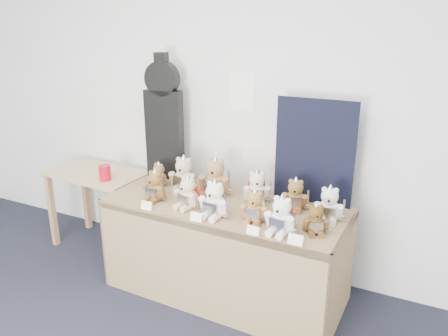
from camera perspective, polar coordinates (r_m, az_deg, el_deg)
The scene contains 22 objects.
room_shell at distance 3.52m, azimuth 2.37°, elevation 9.84°, with size 6.00×6.00×6.00m.
display_table at distance 3.26m, azimuth -0.46°, elevation -7.78°, with size 1.82×0.79×0.75m.
side_table at distance 4.15m, azimuth -16.19°, elevation -2.08°, with size 0.93×0.55×0.75m.
guitar_case at distance 3.69m, azimuth -7.85°, elevation 6.39°, with size 0.33×0.12×1.05m.
navy_board at distance 3.22m, azimuth 11.70°, elevation 2.03°, with size 0.58×0.02×0.78m, color black.
red_cup at distance 3.85m, azimuth -15.32°, elevation -0.62°, with size 0.10×0.10×0.13m, color #B70C1F.
teddy_front_far_left at distance 3.33m, azimuth -9.00°, elevation -2.44°, with size 0.21×0.18×0.26m.
teddy_front_left at distance 3.17m, azimuth -4.77°, elevation -3.37°, with size 0.22×0.20×0.27m.
teddy_front_centre at distance 3.01m, azimuth -1.25°, elevation -4.30°, with size 0.24×0.19×0.29m.
teddy_front_right at distance 2.95m, azimuth 4.01°, elevation -5.17°, with size 0.21×0.18×0.25m.
teddy_front_far_right at distance 2.81m, azimuth 7.49°, elevation -6.30°, with size 0.23×0.20×0.28m.
teddy_front_end at distance 2.85m, azimuth 11.90°, elevation -6.67°, with size 0.19×0.18×0.22m.
teddy_back_left at distance 3.49m, azimuth -5.30°, elevation -0.94°, with size 0.26×0.22×0.31m.
teddy_back_centre_left at distance 3.37m, azimuth -1.19°, elevation -1.37°, with size 0.28×0.24×0.34m.
teddy_back_centre_right at distance 3.26m, azimuth 4.31°, elevation -2.66°, with size 0.23×0.22×0.28m.
teddy_back_right at distance 3.17m, azimuth 9.29°, elevation -3.59°, with size 0.22×0.18×0.26m.
teddy_back_end at distance 3.04m, azimuth 13.55°, elevation -4.77°, with size 0.23×0.19×0.27m.
teddy_back_far_left at distance 3.62m, azimuth -8.53°, elevation -0.94°, with size 0.18×0.16×0.22m.
entry_card_a at distance 3.18m, azimuth -10.09°, elevation -4.85°, with size 0.09×0.00×0.06m, color white.
entry_card_b at distance 2.97m, azimuth -3.66°, elevation -6.42°, with size 0.09×0.00×0.06m, color white.
entry_card_c at distance 2.79m, azimuth 3.79°, elevation -8.15°, with size 0.08×0.00×0.06m, color white.
entry_card_d at distance 2.70m, azimuth 9.31°, elevation -9.24°, with size 0.09×0.00×0.07m, color white.
Camera 1 is at (1.62, -0.69, 2.04)m, focal length 35.00 mm.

